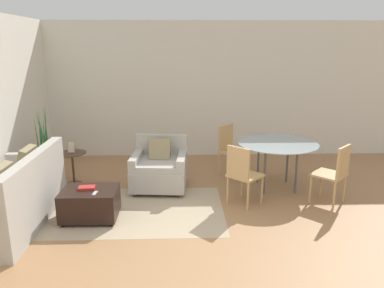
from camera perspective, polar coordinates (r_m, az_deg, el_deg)
ground_plane at (r=4.44m, az=1.54°, el=-16.03°), size 20.00×20.00×0.00m
wall_back at (r=7.76m, az=-0.05°, el=8.19°), size 12.00×0.06×2.75m
area_rug at (r=5.48m, az=-10.03°, el=-9.90°), size 2.76×1.66×0.01m
couch at (r=5.41m, az=-25.55°, el=-7.87°), size 0.87×1.95×0.94m
armchair at (r=6.13m, az=-4.95°, el=-3.70°), size 0.92×0.92×0.82m
ottoman at (r=5.26m, az=-15.27°, el=-8.64°), size 0.73×0.57×0.41m
book_stack at (r=5.23m, az=-15.76°, el=-6.43°), size 0.23×0.15×0.03m
tv_remote_primary at (r=5.04m, az=-14.58°, el=-7.26°), size 0.06×0.14×0.01m
potted_plant at (r=6.80m, az=-21.38°, el=-2.92°), size 0.36×0.36×1.37m
side_table at (r=6.54m, az=-17.73°, el=-2.62°), size 0.46×0.46×0.55m
picture_frame at (r=6.48m, az=-17.91°, el=-0.44°), size 0.12×0.07×0.20m
dining_table at (r=6.16m, az=12.91°, el=-0.46°), size 1.28×1.28×0.76m
dining_chair_near_left at (r=5.43m, az=7.63°, el=-4.18°), size 0.59×0.59×0.90m
dining_chair_near_right at (r=5.81m, az=20.98°, el=-3.80°), size 0.59×0.59×0.90m
dining_chair_far_left at (r=6.72m, az=5.79°, el=-0.41°), size 0.59×0.59×0.90m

